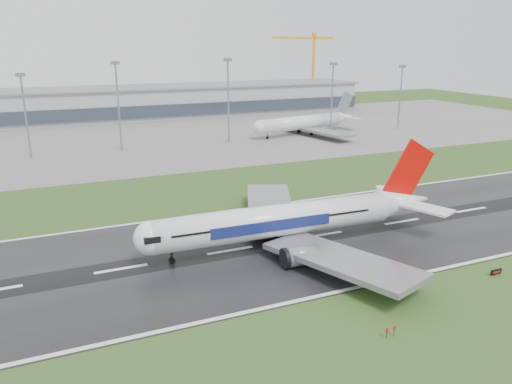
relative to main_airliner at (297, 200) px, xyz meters
name	(u,v)px	position (x,y,z in m)	size (l,w,h in m)	color
ground	(322,235)	(7.17, 2.08, -9.12)	(520.00, 520.00, 0.00)	#29481A
runway	(322,235)	(7.17, 2.08, -9.07)	(400.00, 45.00, 0.10)	black
apron	(172,135)	(7.17, 127.08, -9.08)	(400.00, 130.00, 0.08)	slate
terminal	(143,102)	(7.17, 187.08, -1.62)	(240.00, 36.00, 15.00)	#90919A
main_airliner	(297,200)	(0.00, 0.00, 0.00)	(61.11, 58.20, 18.04)	white
parked_airliner	(305,115)	(59.84, 106.57, -0.90)	(55.56, 51.73, 16.28)	silver
tower_crane	(313,69)	(117.80, 202.08, 12.71)	(44.17, 2.41, 43.65)	orange
runway_sign	(496,272)	(24.74, -25.04, -8.60)	(2.30, 0.26, 1.04)	black
floodmast_1	(26,118)	(-47.57, 102.08, 4.42)	(0.64, 0.64, 27.07)	gray
floodmast_2	(119,109)	(-17.42, 102.08, 6.06)	(0.64, 0.64, 30.36)	gray
floodmast_3	(228,103)	(23.85, 102.08, 6.35)	(0.64, 0.64, 30.95)	gray
floodmast_4	(332,100)	(70.20, 102.08, 5.27)	(0.64, 0.64, 28.78)	gray
floodmast_5	(400,99)	(105.86, 102.08, 4.43)	(0.64, 0.64, 27.10)	gray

